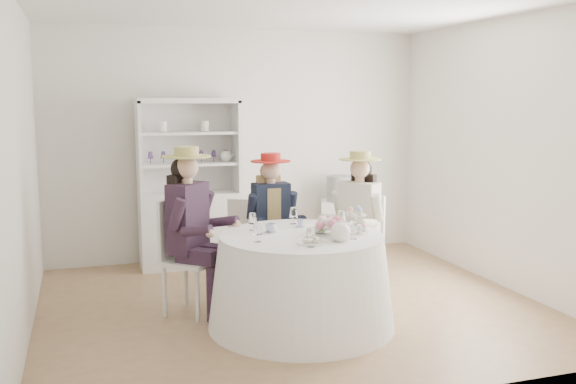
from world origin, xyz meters
name	(u,v)px	position (x,y,z in m)	size (l,w,h in m)	color
ground	(291,305)	(0.00, 0.00, 0.00)	(4.50, 4.50, 0.00)	olive
ceiling	(292,5)	(0.00, 0.00, 2.70)	(4.50, 4.50, 0.00)	white
wall_back	(239,145)	(0.00, 2.00, 1.35)	(4.50, 4.50, 0.00)	silver
wall_front	(395,192)	(0.00, -2.00, 1.35)	(4.50, 4.50, 0.00)	silver
wall_left	(21,169)	(-2.25, 0.00, 1.35)	(4.50, 4.50, 0.00)	silver
wall_right	(504,154)	(2.25, 0.00, 1.35)	(4.50, 4.50, 0.00)	silver
tea_table	(301,281)	(-0.08, -0.52, 0.39)	(1.57, 1.57, 0.78)	white
hutch	(190,207)	(-0.65, 1.71, 0.68)	(1.18, 0.56, 1.90)	silver
side_table	(339,228)	(1.16, 1.66, 0.33)	(0.43, 0.43, 0.66)	silver
hatbox	(339,188)	(1.16, 1.66, 0.82)	(0.31, 0.31, 0.31)	black
guest_left	(191,221)	(-0.91, 0.06, 0.84)	(0.64, 0.63, 1.49)	silver
guest_mid	(272,214)	(-0.04, 0.49, 0.78)	(0.50, 0.52, 1.37)	silver
guest_right	(358,215)	(0.71, 0.10, 0.79)	(0.60, 0.58, 1.41)	silver
spare_chair	(246,235)	(-0.18, 1.00, 0.47)	(0.48, 0.48, 0.87)	silver
teacup_a	(271,229)	(-0.31, -0.38, 0.82)	(0.09, 0.09, 0.07)	white
teacup_b	(301,224)	(0.01, -0.23, 0.81)	(0.06, 0.06, 0.06)	white
teacup_c	(324,226)	(0.17, -0.38, 0.82)	(0.08, 0.08, 0.06)	white
flower_bowl	(323,230)	(0.11, -0.52, 0.81)	(0.21, 0.21, 0.05)	white
flower_arrangement	(330,224)	(0.13, -0.62, 0.88)	(0.20, 0.20, 0.08)	#DB6D84
table_teapot	(340,232)	(0.13, -0.85, 0.86)	(0.23, 0.16, 0.17)	white
sandwich_plate	(311,242)	(-0.11, -0.85, 0.80)	(0.24, 0.24, 0.05)	white
cupcake_stand	(356,224)	(0.37, -0.59, 0.86)	(0.23, 0.23, 0.22)	white
stemware_set	(301,226)	(-0.08, -0.52, 0.86)	(0.92, 0.96, 0.15)	white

